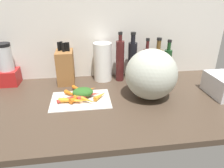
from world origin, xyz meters
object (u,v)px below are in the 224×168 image
at_px(carrot_0, 75,100).
at_px(bottle_1, 132,60).
at_px(carrot_2, 72,97).
at_px(carrot_11, 73,101).
at_px(carrot_8, 85,91).
at_px(carrot_6, 82,92).
at_px(carrot_1, 77,98).
at_px(winter_squash, 151,74).
at_px(carrot_4, 81,91).
at_px(bottle_4, 167,62).
at_px(carrot_10, 85,99).
at_px(paper_towel_roll, 103,62).
at_px(carrot_5, 89,94).
at_px(carrot_3, 88,96).
at_px(blender_appliance, 7,67).
at_px(bottle_0, 120,60).
at_px(carrot_9, 73,95).
at_px(bottle_3, 157,63).
at_px(cutting_board, 81,100).
at_px(knife_block, 65,67).
at_px(carrot_7, 101,95).
at_px(bottle_2, 146,63).

height_order(carrot_0, bottle_1, bottle_1).
relative_size(carrot_2, carrot_11, 1.55).
bearing_deg(carrot_8, carrot_11, -120.53).
bearing_deg(carrot_6, carrot_1, -116.69).
bearing_deg(carrot_2, winter_squash, -2.48).
distance_m(carrot_4, bottle_4, 0.64).
relative_size(carrot_6, carrot_10, 0.72).
distance_m(carrot_2, carrot_11, 0.05).
height_order(paper_towel_roll, bottle_4, bottle_4).
xyz_separation_m(carrot_5, paper_towel_roll, (0.11, 0.26, 0.10)).
relative_size(carrot_1, carrot_3, 0.76).
bearing_deg(carrot_3, bottle_1, 39.10).
xyz_separation_m(paper_towel_roll, bottle_4, (0.46, 0.01, -0.02)).
bearing_deg(winter_squash, carrot_2, 177.52).
xyz_separation_m(carrot_5, blender_appliance, (-0.50, 0.26, 0.09)).
xyz_separation_m(carrot_10, bottle_0, (0.24, 0.29, 0.12)).
relative_size(carrot_2, bottle_4, 0.68).
distance_m(carrot_3, carrot_9, 0.09).
height_order(paper_towel_roll, bottle_0, bottle_0).
distance_m(carrot_9, bottle_3, 0.63).
xyz_separation_m(cutting_board, carrot_2, (-0.05, 0.01, 0.01)).
bearing_deg(winter_squash, bottle_4, 53.87).
distance_m(carrot_2, blender_appliance, 0.50).
relative_size(carrot_5, carrot_10, 0.96).
bearing_deg(paper_towel_roll, carrot_4, -127.27).
distance_m(knife_block, paper_towel_roll, 0.24).
height_order(carrot_1, carrot_6, carrot_6).
height_order(carrot_1, carrot_10, carrot_1).
relative_size(carrot_9, knife_block, 0.46).
xyz_separation_m(carrot_1, bottle_0, (0.28, 0.26, 0.12)).
xyz_separation_m(carrot_0, carrot_7, (0.14, 0.04, -0.00)).
bearing_deg(winter_squash, carrot_3, 176.59).
distance_m(carrot_1, paper_towel_roll, 0.35).
xyz_separation_m(carrot_0, carrot_9, (-0.01, 0.07, -0.00)).
relative_size(carrot_7, winter_squash, 0.36).
bearing_deg(carrot_0, carrot_6, 63.57).
distance_m(carrot_6, bottle_2, 0.49).
bearing_deg(carrot_10, bottle_4, 28.72).
bearing_deg(paper_towel_roll, blender_appliance, 179.54).
distance_m(carrot_0, carrot_6, 0.09).
bearing_deg(carrot_2, carrot_0, -70.59).
bearing_deg(bottle_3, carrot_1, -152.30).
bearing_deg(carrot_3, carrot_4, 114.96).
distance_m(carrot_3, carrot_5, 0.01).
bearing_deg(bottle_3, carrot_9, -157.08).
bearing_deg(bottle_0, knife_block, 178.40).
xyz_separation_m(knife_block, bottle_1, (0.44, -0.00, 0.03)).
bearing_deg(bottle_1, carrot_8, -150.05).
distance_m(carrot_0, bottle_4, 0.72).
distance_m(carrot_1, carrot_7, 0.13).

